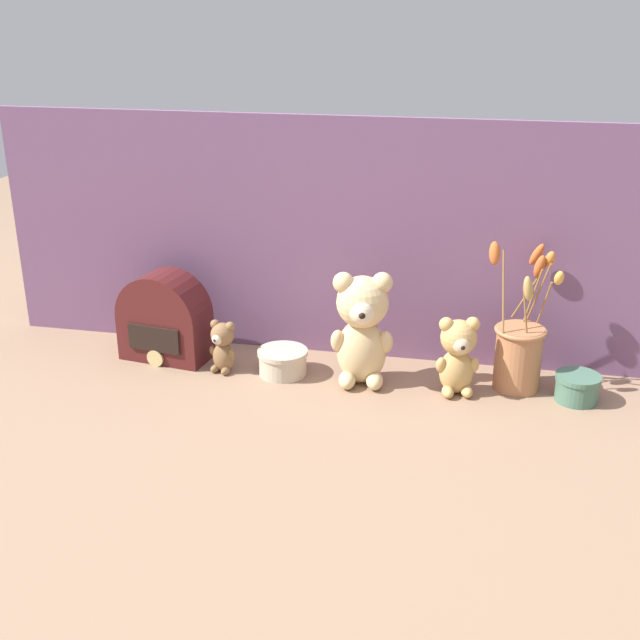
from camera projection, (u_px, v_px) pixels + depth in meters
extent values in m
plane|color=#8E7056|center=(318.00, 379.00, 1.84)|extent=(4.00, 4.00, 0.00)
cube|color=#704C70|center=(333.00, 239.00, 1.88)|extent=(1.65, 0.02, 0.57)
ellipsoid|color=#DBBC84|center=(362.00, 351.00, 1.80)|extent=(0.12, 0.11, 0.15)
sphere|color=#DBBC84|center=(363.00, 302.00, 1.76)|extent=(0.12, 0.12, 0.12)
sphere|color=beige|center=(362.00, 312.00, 1.72)|extent=(0.06, 0.06, 0.06)
sphere|color=black|center=(362.00, 316.00, 1.69)|extent=(0.02, 0.02, 0.02)
sphere|color=#DBBC84|center=(382.00, 283.00, 1.74)|extent=(0.05, 0.05, 0.05)
sphere|color=#DBBC84|center=(344.00, 282.00, 1.74)|extent=(0.05, 0.05, 0.05)
ellipsoid|color=#DBBC84|center=(385.00, 342.00, 1.78)|extent=(0.04, 0.06, 0.07)
ellipsoid|color=#DBBC84|center=(338.00, 341.00, 1.78)|extent=(0.04, 0.06, 0.07)
ellipsoid|color=#DBBC84|center=(375.00, 381.00, 1.79)|extent=(0.05, 0.07, 0.04)
ellipsoid|color=#DBBC84|center=(347.00, 380.00, 1.79)|extent=(0.05, 0.07, 0.04)
ellipsoid|color=tan|center=(456.00, 371.00, 1.76)|extent=(0.09, 0.08, 0.10)
sphere|color=tan|center=(459.00, 337.00, 1.73)|extent=(0.08, 0.08, 0.08)
sphere|color=#D1B289|center=(461.00, 345.00, 1.70)|extent=(0.04, 0.04, 0.04)
sphere|color=black|center=(463.00, 348.00, 1.69)|extent=(0.01, 0.01, 0.01)
sphere|color=tan|center=(473.00, 324.00, 1.72)|extent=(0.03, 0.03, 0.03)
sphere|color=tan|center=(446.00, 324.00, 1.72)|extent=(0.03, 0.03, 0.03)
ellipsoid|color=tan|center=(474.00, 365.00, 1.75)|extent=(0.03, 0.04, 0.05)
ellipsoid|color=tan|center=(441.00, 365.00, 1.74)|extent=(0.03, 0.04, 0.05)
ellipsoid|color=tan|center=(467.00, 391.00, 1.75)|extent=(0.03, 0.05, 0.03)
ellipsoid|color=tan|center=(448.00, 392.00, 1.75)|extent=(0.03, 0.05, 0.03)
ellipsoid|color=olive|center=(224.00, 357.00, 1.87)|extent=(0.06, 0.06, 0.07)
sphere|color=olive|center=(223.00, 334.00, 1.85)|extent=(0.06, 0.06, 0.06)
sphere|color=beige|center=(218.00, 339.00, 1.83)|extent=(0.03, 0.03, 0.03)
sphere|color=black|center=(215.00, 340.00, 1.82)|extent=(0.01, 0.01, 0.01)
sphere|color=olive|center=(229.00, 327.00, 1.83)|extent=(0.02, 0.02, 0.02)
sphere|color=olive|center=(215.00, 324.00, 1.85)|extent=(0.02, 0.02, 0.02)
ellipsoid|color=olive|center=(232.00, 354.00, 1.85)|extent=(0.02, 0.03, 0.03)
ellipsoid|color=olive|center=(213.00, 350.00, 1.87)|extent=(0.02, 0.03, 0.03)
ellipsoid|color=olive|center=(226.00, 371.00, 1.86)|extent=(0.02, 0.03, 0.02)
ellipsoid|color=olive|center=(215.00, 368.00, 1.87)|extent=(0.02, 0.03, 0.02)
cylinder|color=#AD7047|center=(518.00, 358.00, 1.77)|extent=(0.10, 0.10, 0.15)
torus|color=#AD7047|center=(521.00, 330.00, 1.75)|extent=(0.11, 0.11, 0.01)
cylinder|color=olive|center=(530.00, 290.00, 1.76)|extent=(0.07, 0.02, 0.14)
ellipsoid|color=#C65B28|center=(537.00, 254.00, 1.76)|extent=(0.05, 0.03, 0.06)
cylinder|color=olive|center=(539.00, 293.00, 1.74)|extent=(0.04, 0.04, 0.15)
ellipsoid|color=orange|center=(550.00, 259.00, 1.73)|extent=(0.04, 0.04, 0.04)
cylinder|color=olive|center=(503.00, 291.00, 1.71)|extent=(0.02, 0.06, 0.17)
ellipsoid|color=#C65B28|center=(495.00, 253.00, 1.68)|extent=(0.03, 0.04, 0.05)
cylinder|color=olive|center=(525.00, 310.00, 1.70)|extent=(0.02, 0.01, 0.10)
ellipsoid|color=tan|center=(528.00, 288.00, 1.67)|extent=(0.03, 0.02, 0.06)
cylinder|color=olive|center=(544.00, 303.00, 1.73)|extent=(0.02, 0.06, 0.11)
ellipsoid|color=gold|center=(559.00, 278.00, 1.71)|extent=(0.03, 0.04, 0.04)
cylinder|color=olive|center=(533.00, 296.00, 1.74)|extent=(0.03, 0.02, 0.13)
ellipsoid|color=#C65B28|center=(540.00, 266.00, 1.73)|extent=(0.04, 0.04, 0.06)
cube|color=#4C1919|center=(166.00, 336.00, 1.93)|extent=(0.22, 0.13, 0.11)
cylinder|color=#4C1919|center=(164.00, 314.00, 1.91)|extent=(0.22, 0.13, 0.21)
cube|color=black|center=(154.00, 339.00, 1.88)|extent=(0.13, 0.03, 0.06)
cylinder|color=#D6BC7A|center=(155.00, 358.00, 1.90)|extent=(0.04, 0.01, 0.04)
cylinder|color=beige|center=(283.00, 364.00, 1.86)|extent=(0.11, 0.11, 0.05)
cylinder|color=beige|center=(283.00, 352.00, 1.84)|extent=(0.12, 0.12, 0.01)
cylinder|color=#47705B|center=(577.00, 390.00, 1.73)|extent=(0.09, 0.09, 0.05)
cylinder|color=#47705B|center=(578.00, 377.00, 1.72)|extent=(0.10, 0.10, 0.01)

